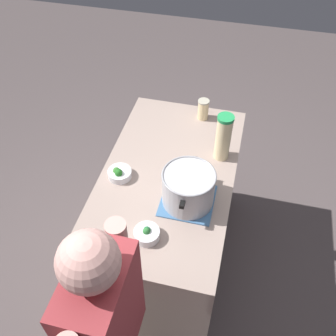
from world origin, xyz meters
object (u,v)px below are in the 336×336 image
Objects in this scene: broccoli_bowl_front at (146,234)px; broccoli_bowl_center at (119,173)px; lemonade_pitcher at (223,137)px; mason_jar at (203,109)px; cooking_pot at (188,187)px.

broccoli_bowl_center is (-0.36, -0.26, -0.00)m from broccoli_bowl_front.
lemonade_pitcher is 2.17× the size of mason_jar.
broccoli_bowl_front is 0.45m from broccoli_bowl_center.
broccoli_bowl_center is (-0.08, -0.42, -0.09)m from cooking_pot.
cooking_pot reaches higher than broccoli_bowl_front.
lemonade_pitcher is at bearing 119.38° from broccoli_bowl_center.
cooking_pot is 0.41m from lemonade_pitcher.
mason_jar reaches higher than broccoli_bowl_front.
broccoli_bowl_center is at bearing -143.91° from broccoli_bowl_front.
lemonade_pitcher is 2.23× the size of broccoli_bowl_center.
cooking_pot is 2.57× the size of broccoli_bowl_center.
broccoli_bowl_front is (0.28, -0.16, -0.09)m from cooking_pot.
broccoli_bowl_front is at bearing -6.11° from mason_jar.
broccoli_bowl_front is at bearing -29.44° from cooking_pot.
cooking_pot is 0.44m from broccoli_bowl_center.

